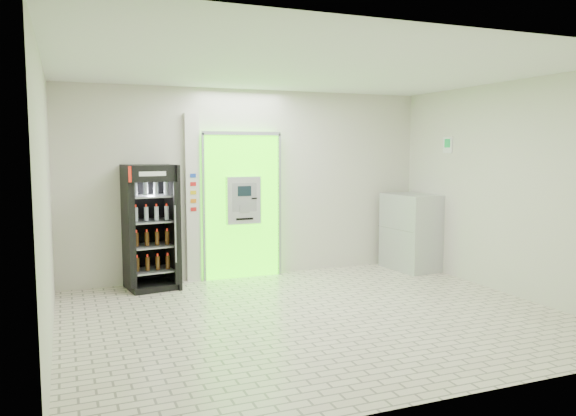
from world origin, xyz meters
TOP-DOWN VIEW (x-y plane):
  - ground at (0.00, 0.00)m, footprint 6.00×6.00m
  - room_shell at (0.00, 0.00)m, footprint 6.00×6.00m
  - atm_assembly at (-0.20, 2.41)m, footprint 1.30×0.24m
  - pillar at (-0.98, 2.45)m, footprint 0.22×0.11m
  - beverage_cooler at (-1.66, 2.19)m, footprint 0.77×0.72m
  - steel_cabinet at (2.67, 1.90)m, footprint 0.74×1.03m
  - exit_sign at (2.99, 1.40)m, footprint 0.02×0.22m

SIDE VIEW (x-z plane):
  - ground at x=0.00m, z-range 0.00..0.00m
  - steel_cabinet at x=2.67m, z-range 0.00..1.29m
  - beverage_cooler at x=-1.66m, z-range -0.04..1.79m
  - atm_assembly at x=-0.20m, z-range 0.01..2.34m
  - pillar at x=-0.98m, z-range 0.00..2.60m
  - room_shell at x=0.00m, z-range -1.16..4.84m
  - exit_sign at x=2.99m, z-range 1.99..2.25m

